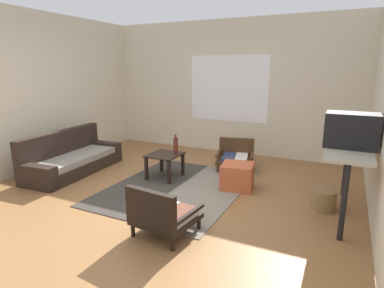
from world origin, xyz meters
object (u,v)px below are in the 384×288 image
at_px(armchair_striped_foreground, 162,214).
at_px(console_shelf, 348,153).
at_px(glass_bottle, 176,145).
at_px(couch, 72,160).
at_px(ottoman_orange, 237,176).
at_px(armchair_by_window, 236,155).
at_px(clay_vase, 351,129).
at_px(wicker_basket, 323,199).
at_px(coffee_table, 165,159).
at_px(crt_television, 351,130).

relative_size(armchair_striped_foreground, console_shelf, 0.45).
bearing_deg(armchair_striped_foreground, glass_bottle, 114.44).
xyz_separation_m(couch, ottoman_orange, (2.79, 0.52, -0.03)).
bearing_deg(ottoman_orange, armchair_striped_foreground, -99.38).
relative_size(armchair_by_window, console_shelf, 0.51).
bearing_deg(glass_bottle, armchair_by_window, 49.74).
distance_m(clay_vase, wicker_basket, 0.94).
distance_m(coffee_table, armchair_by_window, 1.32).
bearing_deg(clay_vase, crt_television, -90.46).
height_order(console_shelf, glass_bottle, console_shelf).
bearing_deg(couch, wicker_basket, 4.45).
bearing_deg(armchair_by_window, coffee_table, -130.59).
height_order(crt_television, glass_bottle, crt_television).
xyz_separation_m(armchair_striped_foreground, crt_television, (1.70, 1.32, 0.81)).
bearing_deg(wicker_basket, armchair_striped_foreground, -135.24).
relative_size(ottoman_orange, glass_bottle, 1.47).
xyz_separation_m(armchair_by_window, wicker_basket, (1.54, -1.12, -0.11)).
xyz_separation_m(coffee_table, console_shelf, (2.62, -0.17, 0.46)).
relative_size(clay_vase, glass_bottle, 1.18).
bearing_deg(crt_television, ottoman_orange, 165.64).
distance_m(glass_bottle, wicker_basket, 2.32).
relative_size(coffee_table, armchair_by_window, 0.72).
xyz_separation_m(couch, coffee_table, (1.60, 0.43, 0.10)).
height_order(crt_television, clay_vase, crt_television).
distance_m(console_shelf, crt_television, 0.31).
height_order(couch, ottoman_orange, couch).
bearing_deg(crt_television, couch, -177.87).
bearing_deg(couch, armchair_striped_foreground, -24.82).
bearing_deg(couch, crt_television, 2.13).
xyz_separation_m(console_shelf, glass_bottle, (-2.49, 0.31, -0.24)).
bearing_deg(crt_television, glass_bottle, 170.67).
distance_m(armchair_by_window, wicker_basket, 1.91).
distance_m(couch, glass_bottle, 1.84).
bearing_deg(armchair_by_window, ottoman_orange, -69.83).
height_order(crt_television, wicker_basket, crt_television).
distance_m(ottoman_orange, wicker_basket, 1.23).
relative_size(console_shelf, glass_bottle, 4.78).
bearing_deg(armchair_striped_foreground, wicker_basket, 44.76).
xyz_separation_m(clay_vase, wicker_basket, (-0.22, -0.24, -0.88)).
bearing_deg(clay_vase, ottoman_orange, -178.79).
distance_m(couch, crt_television, 4.30).
bearing_deg(wicker_basket, couch, -175.55).
xyz_separation_m(coffee_table, ottoman_orange, (1.19, 0.09, -0.13)).
distance_m(armchair_striped_foreground, clay_vase, 2.53).
bearing_deg(console_shelf, armchair_by_window, 146.45).
height_order(couch, glass_bottle, glass_bottle).
xyz_separation_m(couch, clay_vase, (4.22, 0.55, 0.79)).
distance_m(crt_television, wicker_basket, 0.98).
height_order(clay_vase, wicker_basket, clay_vase).
bearing_deg(console_shelf, clay_vase, 90.00).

